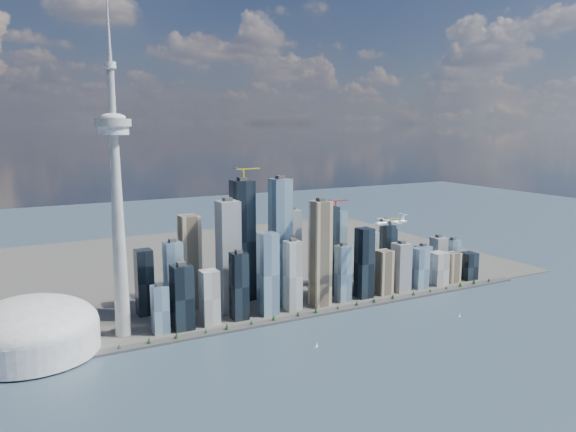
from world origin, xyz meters
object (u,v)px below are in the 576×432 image
needle_tower (117,197)px  sailboat_east (460,316)px  dome_stadium (31,330)px  sailboat_west (317,345)px  airplane (390,222)px

needle_tower → sailboat_east: (569.85, -194.67, -233.16)m
dome_stadium → sailboat_east: size_ratio=23.98×
dome_stadium → sailboat_west: (402.58, -182.92, -36.25)m
sailboat_east → dome_stadium: bearing=158.4°
needle_tower → dome_stadium: bearing=-175.9°
airplane → sailboat_west: (-219.88, -98.68, -166.43)m
needle_tower → sailboat_west: needle_tower is taller
needle_tower → sailboat_east: needle_tower is taller
sailboat_west → sailboat_east: (307.27, -1.75, -0.51)m
sailboat_east → airplane: bearing=124.1°
dome_stadium → sailboat_east: (709.85, -184.67, -36.76)m
sailboat_west → needle_tower: bearing=141.6°
needle_tower → sailboat_west: size_ratio=55.44×
dome_stadium → airplane: (622.45, -84.24, 130.18)m
airplane → sailboat_west: bearing=-154.2°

